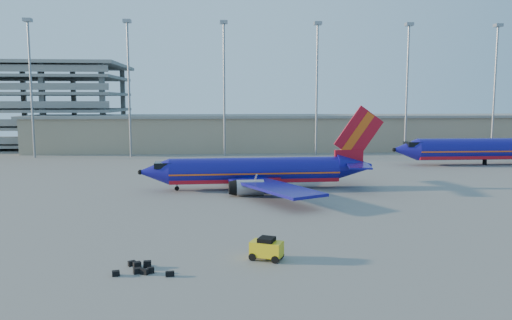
{
  "coord_description": "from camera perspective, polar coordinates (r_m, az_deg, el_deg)",
  "views": [
    {
      "loc": [
        -6.19,
        -61.54,
        12.06
      ],
      "look_at": [
        -1.23,
        5.14,
        4.0
      ],
      "focal_mm": 35.0,
      "sensor_mm": 36.0,
      "label": 1
    }
  ],
  "objects": [
    {
      "name": "ground",
      "position": [
        63.01,
        1.47,
        -4.16
      ],
      "size": [
        220.0,
        220.0,
        0.0
      ],
      "primitive_type": "plane",
      "color": "slate",
      "rests_on": "ground"
    },
    {
      "name": "terminal_building",
      "position": [
        120.88,
        3.46,
        3.19
      ],
      "size": [
        122.0,
        16.0,
        8.5
      ],
      "color": "gray",
      "rests_on": "ground"
    },
    {
      "name": "parking_garage",
      "position": [
        146.63,
        -26.78,
        6.01
      ],
      "size": [
        62.0,
        32.0,
        21.4
      ],
      "color": "slate",
      "rests_on": "ground"
    },
    {
      "name": "light_mast_row",
      "position": [
        108.26,
        1.71,
        9.78
      ],
      "size": [
        101.6,
        1.6,
        28.65
      ],
      "color": "gray",
      "rests_on": "ground"
    },
    {
      "name": "aircraft_main",
      "position": [
        67.8,
        0.5,
        -1.3
      ],
      "size": [
        33.46,
        32.16,
        11.33
      ],
      "rotation": [
        0.0,
        0.0,
        0.04
      ],
      "color": "navy",
      "rests_on": "ground"
    },
    {
      "name": "aircraft_second",
      "position": [
        103.16,
        25.22,
        1.17
      ],
      "size": [
        38.39,
        14.97,
        13.01
      ],
      "rotation": [
        0.0,
        0.0,
        0.01
      ],
      "color": "navy",
      "rests_on": "ground"
    },
    {
      "name": "baggage_tug",
      "position": [
        38.38,
        1.22,
        -10.04
      ],
      "size": [
        2.78,
        2.31,
        1.72
      ],
      "rotation": [
        0.0,
        0.0,
        -0.43
      ],
      "color": "gold",
      "rests_on": "ground"
    },
    {
      "name": "luggage_pile",
      "position": [
        36.98,
        -13.01,
        -12.0
      ],
      "size": [
        4.35,
        2.87,
        0.51
      ],
      "color": "black",
      "rests_on": "ground"
    }
  ]
}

